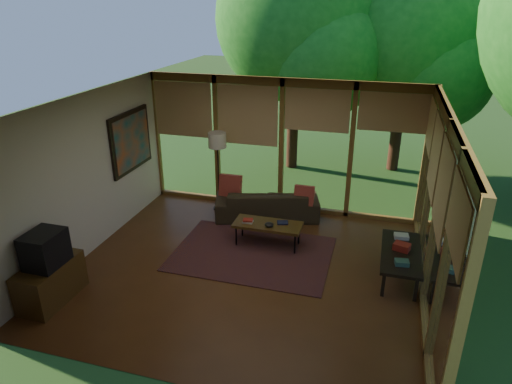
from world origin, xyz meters
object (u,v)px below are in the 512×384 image
(television, at_px, (45,249))
(side_console, at_px, (401,254))
(floor_lamp, at_px, (217,145))
(media_cabinet, at_px, (51,282))
(coffee_table, at_px, (268,225))
(sofa, at_px, (267,203))

(television, xyz_separation_m, side_console, (4.85, 2.02, -0.44))
(floor_lamp, relative_size, side_console, 1.18)
(media_cabinet, xyz_separation_m, side_console, (4.87, 2.02, 0.11))
(floor_lamp, height_order, coffee_table, floor_lamp)
(sofa, relative_size, media_cabinet, 2.04)
(sofa, xyz_separation_m, television, (-2.29, -3.53, 0.55))
(floor_lamp, bearing_deg, side_console, -23.79)
(sofa, xyz_separation_m, media_cabinet, (-2.31, -3.53, 0.00))
(sofa, relative_size, side_console, 1.46)
(media_cabinet, distance_m, side_console, 5.27)
(sofa, relative_size, coffee_table, 1.70)
(media_cabinet, bearing_deg, sofa, 56.74)
(sofa, relative_size, floor_lamp, 1.24)
(sofa, bearing_deg, television, 40.48)
(media_cabinet, relative_size, side_console, 0.71)
(media_cabinet, relative_size, television, 1.82)
(coffee_table, distance_m, side_console, 2.29)
(media_cabinet, bearing_deg, side_console, 22.53)
(sofa, bearing_deg, side_console, 132.97)
(sofa, xyz_separation_m, side_console, (2.56, -1.51, 0.11))
(coffee_table, height_order, side_console, side_console)
(side_console, bearing_deg, sofa, 149.46)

